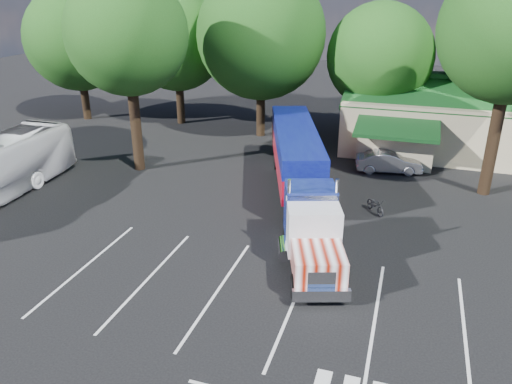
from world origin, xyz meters
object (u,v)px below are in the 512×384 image
(woman, at_px, (331,239))
(bicycle, at_px, (375,205))
(semi_truck, at_px, (299,166))
(silver_sedan, at_px, (389,162))

(woman, relative_size, bicycle, 0.87)
(woman, bearing_deg, semi_truck, -0.90)
(bicycle, xyz_separation_m, silver_sedan, (0.23, 6.78, 0.26))
(semi_truck, height_order, woman, semi_truck)
(bicycle, bearing_deg, woman, -142.08)
(bicycle, relative_size, silver_sedan, 0.40)
(bicycle, distance_m, silver_sedan, 6.79)
(woman, distance_m, silver_sedan, 12.12)
(woman, relative_size, silver_sedan, 0.35)
(bicycle, height_order, silver_sedan, silver_sedan)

